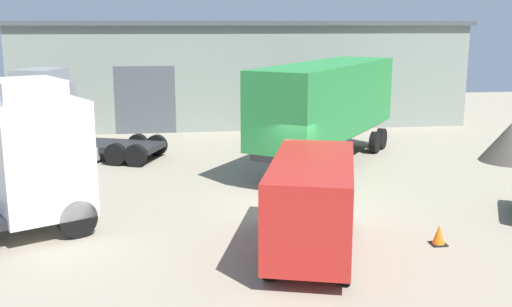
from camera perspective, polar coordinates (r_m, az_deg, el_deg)
The scene contains 9 objects.
ground_plane at distance 19.51m, azimuth 4.34°, elevation -5.03°, with size 60.00×60.00×0.00m, color gray.
warehouse_building at distance 36.81m, azimuth -1.60°, elevation 7.89°, with size 25.60×9.10×5.93m.
tractor_unit_white at distance 17.64m, azimuth -21.60°, elevation -0.89°, with size 7.06×5.32×4.33m.
container_trailer_green at distance 24.79m, azimuth 6.88°, elevation 4.95°, with size 7.94×9.70×4.23m.
tractor_unit_grey at distance 28.01m, azimuth -19.03°, elevation 3.41°, with size 7.21×4.80×3.86m.
delivery_van_red at distance 15.44m, azimuth 5.41°, elevation -4.52°, with size 3.41×5.58×2.47m.
gravel_pile at distance 27.75m, azimuth 23.06°, elevation 1.01°, with size 2.51×2.51×1.67m.
oil_drum at distance 21.28m, azimuth -18.12°, elevation -2.92°, with size 0.58×0.58×0.88m.
traffic_cone at distance 16.84m, azimuth 17.02°, elevation -7.49°, with size 0.40×0.40×0.55m.
Camera 1 is at (-3.98, -18.20, 5.80)m, focal length 42.00 mm.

